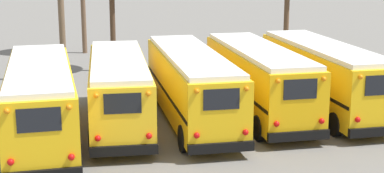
{
  "coord_description": "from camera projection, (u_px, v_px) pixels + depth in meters",
  "views": [
    {
      "loc": [
        -5.22,
        -24.13,
        7.44
      ],
      "look_at": [
        0.0,
        0.36,
        1.59
      ],
      "focal_mm": 55.0,
      "sensor_mm": 36.0,
      "label": 1
    }
  ],
  "objects": [
    {
      "name": "ground_plane",
      "position": [
        194.0,
        124.0,
        25.73
      ],
      "size": [
        160.0,
        160.0,
        0.0
      ],
      "primitive_type": "plane",
      "color": "#66635E"
    },
    {
      "name": "school_bus_0",
      "position": [
        40.0,
        100.0,
        23.08
      ],
      "size": [
        2.88,
        10.47,
        3.09
      ],
      "color": "yellow",
      "rests_on": "ground"
    },
    {
      "name": "school_bus_1",
      "position": [
        119.0,
        89.0,
        25.12
      ],
      "size": [
        2.98,
        9.96,
        2.99
      ],
      "color": "yellow",
      "rests_on": "ground"
    },
    {
      "name": "school_bus_2",
      "position": [
        191.0,
        83.0,
        25.87
      ],
      "size": [
        2.59,
        10.94,
        3.08
      ],
      "color": "yellow",
      "rests_on": "ground"
    },
    {
      "name": "school_bus_3",
      "position": [
        258.0,
        78.0,
        26.82
      ],
      "size": [
        2.55,
        10.14,
        3.13
      ],
      "color": "#EAAA0F",
      "rests_on": "ground"
    },
    {
      "name": "school_bus_4",
      "position": [
        323.0,
        75.0,
        27.47
      ],
      "size": [
        2.61,
        10.38,
        3.16
      ],
      "color": "yellow",
      "rests_on": "ground"
    },
    {
      "name": "utility_pole",
      "position": [
        61.0,
        10.0,
        33.21
      ],
      "size": [
        1.8,
        0.35,
        7.94
      ],
      "color": "brown",
      "rests_on": "ground"
    }
  ]
}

